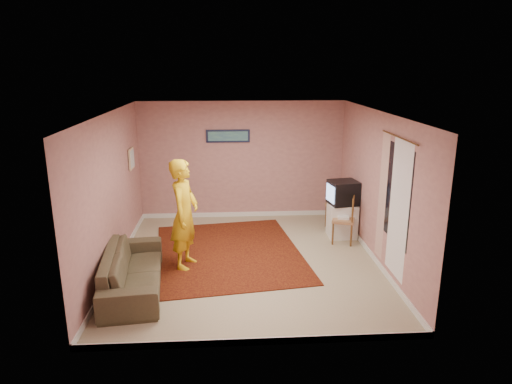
{
  "coord_description": "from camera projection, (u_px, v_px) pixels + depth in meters",
  "views": [
    {
      "loc": [
        -0.31,
        -7.4,
        3.35
      ],
      "look_at": [
        0.19,
        0.6,
        1.1
      ],
      "focal_mm": 32.0,
      "sensor_mm": 36.0,
      "label": 1
    }
  ],
  "objects": [
    {
      "name": "tv_cabinet",
      "position": [
        342.0,
        220.0,
        9.12
      ],
      "size": [
        0.54,
        0.49,
        0.68
      ],
      "primitive_type": "cube",
      "color": "silver",
      "rests_on": "ground"
    },
    {
      "name": "curtain_floral",
      "position": [
        382.0,
        197.0,
        7.5
      ],
      "size": [
        0.01,
        0.35,
        2.1
      ],
      "primitive_type": "cube",
      "color": "beige",
      "rests_on": "wall_right"
    },
    {
      "name": "baseboard_right",
      "position": [
        372.0,
        256.0,
        8.16
      ],
      "size": [
        0.02,
        5.0,
        0.1
      ],
      "primitive_type": "cube",
      "color": "silver",
      "rests_on": "ground"
    },
    {
      "name": "curtain_rod",
      "position": [
        399.0,
        137.0,
        6.68
      ],
      "size": [
        0.02,
        1.4,
        0.02
      ],
      "primitive_type": "cylinder",
      "rotation": [
        1.57,
        0.0,
        0.0
      ],
      "color": "brown",
      "rests_on": "wall_right"
    },
    {
      "name": "game_console",
      "position": [
        343.0,
        217.0,
        8.78
      ],
      "size": [
        0.25,
        0.21,
        0.04
      ],
      "primitive_type": "cube",
      "rotation": [
        0.0,
        0.0,
        -0.25
      ],
      "color": "white",
      "rests_on": "chair_b"
    },
    {
      "name": "blue_throw",
      "position": [
        337.0,
        189.0,
        9.56
      ],
      "size": [
        0.37,
        0.05,
        0.39
      ],
      "primitive_type": "cube",
      "color": "#8EC4E8",
      "rests_on": "chair_a"
    },
    {
      "name": "crt_tv",
      "position": [
        343.0,
        193.0,
        8.97
      ],
      "size": [
        0.62,
        0.57,
        0.47
      ],
      "rotation": [
        0.0,
        0.0,
        0.17
      ],
      "color": "black",
      "rests_on": "tv_cabinet"
    },
    {
      "name": "wall_front",
      "position": [
        256.0,
        248.0,
        5.28
      ],
      "size": [
        4.5,
        0.02,
        2.6
      ],
      "primitive_type": "cube",
      "color": "tan",
      "rests_on": "ground"
    },
    {
      "name": "picture_left",
      "position": [
        132.0,
        159.0,
        9.02
      ],
      "size": [
        0.04,
        0.38,
        0.42
      ],
      "color": "beige",
      "rests_on": "wall_left"
    },
    {
      "name": "wall_back",
      "position": [
        242.0,
        160.0,
        10.09
      ],
      "size": [
        4.5,
        0.02,
        2.6
      ],
      "primitive_type": "cube",
      "color": "tan",
      "rests_on": "ground"
    },
    {
      "name": "curtain_sheer",
      "position": [
        399.0,
        210.0,
        6.83
      ],
      "size": [
        0.01,
        0.75,
        2.1
      ],
      "primitive_type": "cube",
      "color": "white",
      "rests_on": "wall_right"
    },
    {
      "name": "ground",
      "position": [
        247.0,
        261.0,
        8.04
      ],
      "size": [
        5.0,
        5.0,
        0.0
      ],
      "primitive_type": "plane",
      "color": "tan",
      "rests_on": "ground"
    },
    {
      "name": "chair_b",
      "position": [
        344.0,
        214.0,
        8.76
      ],
      "size": [
        0.52,
        0.53,
        0.51
      ],
      "rotation": [
        0.0,
        0.0,
        -1.89
      ],
      "color": "tan",
      "rests_on": "ground"
    },
    {
      "name": "sofa",
      "position": [
        133.0,
        270.0,
        6.99
      ],
      "size": [
        1.07,
        2.21,
        0.62
      ],
      "primitive_type": "imported",
      "rotation": [
        0.0,
        0.0,
        1.69
      ],
      "color": "#4B442D",
      "rests_on": "ground"
    },
    {
      "name": "area_rug",
      "position": [
        229.0,
        252.0,
        8.41
      ],
      "size": [
        2.96,
        3.51,
        0.02
      ],
      "primitive_type": "cube",
      "rotation": [
        0.0,
        0.0,
        0.14
      ],
      "color": "black",
      "rests_on": "ground"
    },
    {
      "name": "chair_a",
      "position": [
        339.0,
        201.0,
        9.43
      ],
      "size": [
        0.49,
        0.47,
        0.55
      ],
      "rotation": [
        0.0,
        0.0,
        0.06
      ],
      "color": "tan",
      "rests_on": "ground"
    },
    {
      "name": "picture_back",
      "position": [
        228.0,
        136.0,
        9.89
      ],
      "size": [
        0.95,
        0.04,
        0.28
      ],
      "color": "#121832",
      "rests_on": "wall_back"
    },
    {
      "name": "wall_left",
      "position": [
        111.0,
        193.0,
        7.55
      ],
      "size": [
        0.02,
        5.0,
        2.6
      ],
      "primitive_type": "cube",
      "color": "tan",
      "rests_on": "ground"
    },
    {
      "name": "ceiling",
      "position": [
        246.0,
        113.0,
        7.33
      ],
      "size": [
        4.5,
        5.0,
        0.02
      ],
      "primitive_type": "cube",
      "color": "white",
      "rests_on": "wall_back"
    },
    {
      "name": "dvd_player",
      "position": [
        338.0,
        205.0,
        9.45
      ],
      "size": [
        0.37,
        0.31,
        0.05
      ],
      "primitive_type": "cube",
      "rotation": [
        0.0,
        0.0,
        0.35
      ],
      "color": "#A7A7AC",
      "rests_on": "chair_a"
    },
    {
      "name": "baseboard_back",
      "position": [
        242.0,
        214.0,
        10.42
      ],
      "size": [
        4.5,
        0.02,
        0.1
      ],
      "primitive_type": "cube",
      "color": "silver",
      "rests_on": "ground"
    },
    {
      "name": "window",
      "position": [
        397.0,
        194.0,
        6.92
      ],
      "size": [
        0.01,
        1.1,
        1.5
      ],
      "primitive_type": "cube",
      "color": "black",
      "rests_on": "wall_right"
    },
    {
      "name": "baseboard_front",
      "position": [
        256.0,
        341.0,
        5.63
      ],
      "size": [
        4.5,
        0.02,
        0.1
      ],
      "primitive_type": "cube",
      "color": "silver",
      "rests_on": "ground"
    },
    {
      "name": "person",
      "position": [
        184.0,
        214.0,
        7.61
      ],
      "size": [
        0.61,
        0.77,
        1.87
      ],
      "primitive_type": "imported",
      "rotation": [
        0.0,
        0.0,
        1.32
      ],
      "color": "gold",
      "rests_on": "ground"
    },
    {
      "name": "wall_right",
      "position": [
        378.0,
        188.0,
        7.82
      ],
      "size": [
        0.02,
        5.0,
        2.6
      ],
      "primitive_type": "cube",
      "color": "tan",
      "rests_on": "ground"
    },
    {
      "name": "baseboard_left",
      "position": [
        118.0,
        262.0,
        7.89
      ],
      "size": [
        0.02,
        5.0,
        0.1
      ],
      "primitive_type": "cube",
      "color": "silver",
      "rests_on": "ground"
    }
  ]
}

